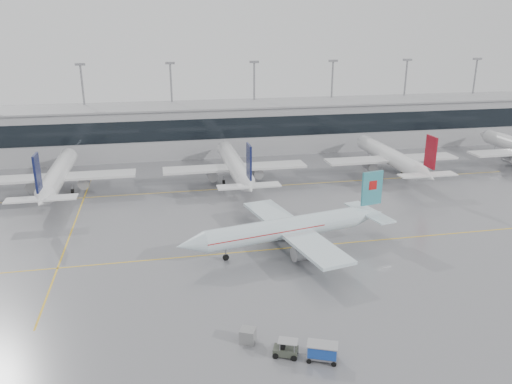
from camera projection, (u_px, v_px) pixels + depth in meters
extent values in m
plane|color=slate|center=(272.00, 249.00, 73.40)|extent=(320.00, 320.00, 0.00)
cube|color=yellow|center=(272.00, 249.00, 73.39)|extent=(120.00, 0.25, 0.01)
cube|color=yellow|center=(238.00, 188.00, 101.28)|extent=(120.00, 0.25, 0.01)
cube|color=yellow|center=(73.00, 227.00, 81.62)|extent=(0.25, 60.00, 0.01)
cube|color=#98989B|center=(217.00, 129.00, 129.14)|extent=(180.00, 15.00, 12.00)
cube|color=black|center=(221.00, 129.00, 121.65)|extent=(180.00, 0.20, 5.00)
cube|color=gray|center=(217.00, 105.00, 127.18)|extent=(182.00, 16.00, 0.40)
cylinder|color=gray|center=(85.00, 110.00, 126.85)|extent=(0.50, 0.50, 22.00)
cube|color=gray|center=(80.00, 64.00, 123.28)|extent=(2.40, 1.00, 0.60)
cylinder|color=gray|center=(172.00, 107.00, 131.04)|extent=(0.50, 0.50, 22.00)
cube|color=gray|center=(170.00, 63.00, 127.48)|extent=(2.40, 1.00, 0.60)
cylinder|color=gray|center=(254.00, 105.00, 135.24)|extent=(0.50, 0.50, 22.00)
cube|color=gray|center=(254.00, 62.00, 131.67)|extent=(2.40, 1.00, 0.60)
cylinder|color=gray|center=(331.00, 102.00, 139.43)|extent=(0.50, 0.50, 22.00)
cube|color=gray|center=(333.00, 61.00, 135.87)|extent=(2.40, 1.00, 0.60)
cylinder|color=gray|center=(404.00, 100.00, 143.63)|extent=(0.50, 0.50, 22.00)
cube|color=gray|center=(408.00, 60.00, 140.06)|extent=(2.40, 1.00, 0.60)
cylinder|color=gray|center=(472.00, 98.00, 147.82)|extent=(0.50, 0.50, 22.00)
cube|color=gray|center=(477.00, 59.00, 144.26)|extent=(2.40, 1.00, 0.60)
cylinder|color=silver|center=(283.00, 229.00, 72.28)|extent=(24.01, 7.96, 3.13)
cone|color=silver|center=(191.00, 245.00, 67.03)|extent=(4.56, 3.88, 3.13)
cone|color=silver|center=(368.00, 214.00, 77.84)|extent=(6.12, 4.21, 3.13)
cube|color=silver|center=(292.00, 230.00, 72.98)|extent=(10.20, 26.34, 0.45)
cube|color=silver|center=(369.00, 212.00, 77.82)|extent=(4.78, 10.31, 0.25)
cube|color=teal|center=(372.00, 188.00, 76.66)|extent=(3.60, 1.08, 5.34)
cylinder|color=gray|center=(305.00, 252.00, 69.08)|extent=(3.95, 2.79, 2.10)
cylinder|color=gray|center=(275.00, 228.00, 77.44)|extent=(3.95, 2.79, 2.10)
cylinder|color=gray|center=(226.00, 253.00, 69.61)|extent=(0.20, 0.20, 1.30)
cylinder|color=black|center=(226.00, 257.00, 69.82)|extent=(0.94, 0.48, 0.90)
cylinder|color=gray|center=(307.00, 246.00, 71.63)|extent=(0.24, 0.24, 1.30)
cylinder|color=black|center=(307.00, 250.00, 71.84)|extent=(1.17, 0.67, 1.10)
cylinder|color=gray|center=(290.00, 233.00, 76.16)|extent=(0.24, 0.24, 1.30)
cylinder|color=black|center=(290.00, 237.00, 76.36)|extent=(1.17, 0.67, 1.10)
cube|color=#B70F0F|center=(372.00, 185.00, 76.49)|extent=(1.46, 0.73, 1.40)
cube|color=#B70F0F|center=(265.00, 231.00, 71.09)|extent=(18.27, 6.79, 0.12)
cylinder|color=silver|center=(59.00, 173.00, 98.06)|extent=(3.59, 27.36, 3.59)
cone|color=silver|center=(70.00, 154.00, 112.64)|extent=(3.59, 4.00, 3.59)
cone|color=silver|center=(42.00, 200.00, 82.74)|extent=(3.59, 5.60, 3.59)
cube|color=silver|center=(57.00, 177.00, 96.79)|extent=(29.64, 5.00, 0.45)
cube|color=silver|center=(41.00, 199.00, 82.46)|extent=(11.40, 2.80, 0.25)
cube|color=#0F153D|center=(37.00, 173.00, 80.84)|extent=(0.35, 3.60, 6.12)
cylinder|color=gray|center=(33.00, 185.00, 96.82)|extent=(2.10, 3.60, 2.10)
cylinder|color=gray|center=(84.00, 182.00, 98.65)|extent=(2.10, 3.60, 2.10)
cylinder|color=gray|center=(68.00, 171.00, 108.80)|extent=(0.20, 0.20, 1.56)
cylinder|color=black|center=(69.00, 174.00, 109.05)|extent=(0.30, 0.90, 0.90)
cylinder|color=gray|center=(44.00, 190.00, 96.02)|extent=(0.24, 0.24, 1.56)
cylinder|color=black|center=(44.00, 193.00, 96.27)|extent=(0.45, 1.10, 1.10)
cylinder|color=gray|center=(72.00, 188.00, 97.01)|extent=(0.24, 0.24, 1.56)
cylinder|color=black|center=(72.00, 192.00, 97.26)|extent=(0.45, 1.10, 1.10)
cylinder|color=silver|center=(234.00, 164.00, 104.73)|extent=(3.59, 27.36, 3.59)
cone|color=silver|center=(224.00, 147.00, 119.31)|extent=(3.59, 4.00, 3.59)
cone|color=silver|center=(249.00, 187.00, 89.41)|extent=(3.59, 5.60, 3.59)
cube|color=silver|center=(235.00, 167.00, 103.47)|extent=(29.64, 5.00, 0.45)
cube|color=silver|center=(249.00, 186.00, 89.13)|extent=(11.40, 2.80, 0.25)
cube|color=#0F153D|center=(249.00, 162.00, 87.51)|extent=(0.35, 3.60, 6.12)
cylinder|color=gray|center=(212.00, 175.00, 103.49)|extent=(2.10, 3.60, 2.10)
cylinder|color=gray|center=(257.00, 172.00, 105.32)|extent=(2.10, 3.60, 2.10)
cylinder|color=gray|center=(227.00, 163.00, 115.47)|extent=(0.20, 0.20, 1.56)
cylinder|color=black|center=(227.00, 166.00, 115.72)|extent=(0.30, 0.90, 0.90)
cylinder|color=gray|center=(224.00, 179.00, 102.69)|extent=(0.24, 0.24, 1.56)
cylinder|color=black|center=(224.00, 183.00, 102.94)|extent=(0.45, 1.10, 1.10)
cylinder|color=gray|center=(248.00, 178.00, 103.69)|extent=(0.24, 0.24, 1.56)
cylinder|color=black|center=(248.00, 181.00, 103.93)|extent=(0.45, 1.10, 1.10)
cylinder|color=silver|center=(389.00, 155.00, 111.41)|extent=(3.59, 27.36, 3.59)
cone|color=silver|center=(361.00, 141.00, 125.98)|extent=(3.59, 4.00, 3.59)
cone|color=silver|center=(427.00, 176.00, 96.09)|extent=(3.59, 5.60, 3.59)
cube|color=silver|center=(391.00, 159.00, 110.14)|extent=(29.64, 5.00, 0.45)
cube|color=silver|center=(428.00, 175.00, 95.81)|extent=(11.40, 2.80, 0.25)
cube|color=maroon|center=(431.00, 152.00, 94.18)|extent=(0.35, 3.60, 6.12)
cylinder|color=gray|center=(370.00, 166.00, 110.16)|extent=(2.10, 3.60, 2.10)
cylinder|color=gray|center=(410.00, 164.00, 111.99)|extent=(2.10, 3.60, 2.10)
cylinder|color=gray|center=(368.00, 155.00, 122.15)|extent=(0.20, 0.20, 1.56)
cylinder|color=black|center=(368.00, 158.00, 122.39)|extent=(0.30, 0.90, 0.90)
cylinder|color=gray|center=(382.00, 170.00, 109.37)|extent=(0.24, 0.24, 1.56)
cylinder|color=black|center=(381.00, 173.00, 109.61)|extent=(0.45, 1.10, 1.10)
cylinder|color=gray|center=(404.00, 168.00, 110.36)|extent=(0.24, 0.24, 1.56)
cylinder|color=black|center=(403.00, 172.00, 110.60)|extent=(0.45, 1.10, 1.10)
cone|color=silver|center=(484.00, 135.00, 132.65)|extent=(3.59, 4.00, 3.59)
cylinder|color=gray|center=(509.00, 158.00, 116.83)|extent=(2.10, 3.60, 2.10)
cylinder|color=gray|center=(495.00, 148.00, 128.82)|extent=(0.20, 0.20, 1.56)
cylinder|color=black|center=(494.00, 151.00, 129.06)|extent=(0.30, 0.90, 0.90)
cube|color=#3A3F35|center=(286.00, 351.00, 49.51)|extent=(2.76, 2.16, 0.71)
cube|color=gray|center=(288.00, 341.00, 49.10)|extent=(2.29, 1.96, 0.06)
cube|color=black|center=(283.00, 347.00, 49.42)|extent=(0.78, 0.94, 0.41)
cylinder|color=gray|center=(304.00, 354.00, 49.19)|extent=(1.15, 0.55, 0.08)
cylinder|color=gray|center=(280.00, 348.00, 48.86)|extent=(0.08, 0.08, 0.91)
cylinder|color=gray|center=(282.00, 341.00, 49.90)|extent=(0.08, 0.08, 0.91)
cylinder|color=gray|center=(294.00, 349.00, 48.60)|extent=(0.08, 0.08, 0.91)
cylinder|color=gray|center=(296.00, 343.00, 49.64)|extent=(0.08, 0.08, 0.91)
cylinder|color=black|center=(275.00, 356.00, 49.14)|extent=(0.64, 0.42, 0.61)
cylinder|color=black|center=(278.00, 348.00, 50.37)|extent=(0.64, 0.42, 0.61)
cylinder|color=black|center=(294.00, 358.00, 48.81)|extent=(0.64, 0.42, 0.61)
cylinder|color=black|center=(296.00, 350.00, 50.03)|extent=(0.64, 0.42, 0.61)
cube|color=gray|center=(322.00, 356.00, 48.88)|extent=(3.34, 2.54, 0.18)
cube|color=#1940A1|center=(322.00, 350.00, 48.66)|extent=(3.12, 2.37, 1.20)
cube|color=gray|center=(323.00, 345.00, 48.46)|extent=(3.38, 2.63, 0.10)
cylinder|color=black|center=(309.00, 361.00, 48.47)|extent=(0.53, 0.36, 0.50)
cylinder|color=black|center=(310.00, 352.00, 49.86)|extent=(0.53, 0.36, 0.50)
cylinder|color=black|center=(334.00, 364.00, 48.03)|extent=(0.53, 0.36, 0.50)
cylinder|color=black|center=(335.00, 355.00, 49.42)|extent=(0.53, 0.36, 0.50)
cube|color=gray|center=(248.00, 336.00, 51.60)|extent=(1.99, 1.94, 1.54)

